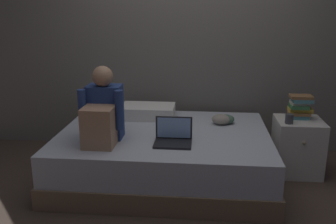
# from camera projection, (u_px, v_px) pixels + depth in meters

# --- Properties ---
(ground_plane) EXTENTS (8.00, 8.00, 0.00)m
(ground_plane) POSITION_uv_depth(u_px,v_px,m) (183.00, 192.00, 3.38)
(ground_plane) COLOR #47382D
(wall_back) EXTENTS (5.60, 0.10, 2.70)m
(wall_back) POSITION_uv_depth(u_px,v_px,m) (190.00, 30.00, 4.16)
(wall_back) COLOR slate
(wall_back) RESTS_ON ground_plane
(bed) EXTENTS (2.00, 1.50, 0.47)m
(bed) POSITION_uv_depth(u_px,v_px,m) (164.00, 155.00, 3.62)
(bed) COLOR #7A6047
(bed) RESTS_ON ground_plane
(nightstand) EXTENTS (0.44, 0.46, 0.55)m
(nightstand) POSITION_uv_depth(u_px,v_px,m) (297.00, 146.00, 3.72)
(nightstand) COLOR beige
(nightstand) RESTS_ON ground_plane
(person_sitting) EXTENTS (0.39, 0.44, 0.66)m
(person_sitting) POSITION_uv_depth(u_px,v_px,m) (103.00, 114.00, 3.25)
(person_sitting) COLOR navy
(person_sitting) RESTS_ON bed
(laptop) EXTENTS (0.32, 0.23, 0.22)m
(laptop) POSITION_uv_depth(u_px,v_px,m) (173.00, 137.00, 3.24)
(laptop) COLOR black
(laptop) RESTS_ON bed
(pillow) EXTENTS (0.56, 0.36, 0.13)m
(pillow) POSITION_uv_depth(u_px,v_px,m) (148.00, 111.00, 3.99)
(pillow) COLOR silver
(pillow) RESTS_ON bed
(book_stack) EXTENTS (0.22, 0.17, 0.24)m
(book_stack) POSITION_uv_depth(u_px,v_px,m) (300.00, 106.00, 3.66)
(book_stack) COLOR teal
(book_stack) RESTS_ON nightstand
(mug) EXTENTS (0.08, 0.08, 0.09)m
(mug) POSITION_uv_depth(u_px,v_px,m) (289.00, 119.00, 3.53)
(mug) COLOR #3D3D42
(mug) RESTS_ON nightstand
(clothes_pile) EXTENTS (0.23, 0.18, 0.10)m
(clothes_pile) POSITION_uv_depth(u_px,v_px,m) (223.00, 119.00, 3.77)
(clothes_pile) COLOR #4C6B56
(clothes_pile) RESTS_ON bed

